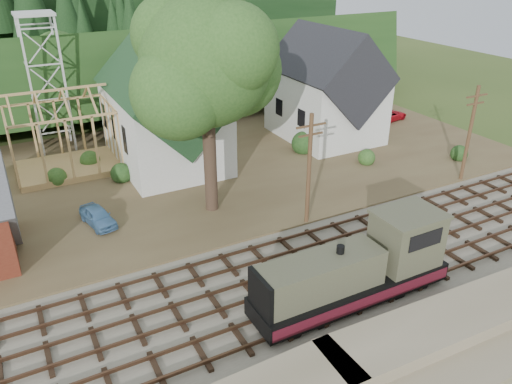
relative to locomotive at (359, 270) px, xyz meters
name	(u,v)px	position (x,y,z in m)	size (l,w,h in m)	color
ground	(251,296)	(-4.87, 3.00, -2.01)	(140.00, 140.00, 0.00)	#384C1E
railroad_bed	(251,295)	(-4.87, 3.00, -1.93)	(64.00, 11.00, 0.16)	#726B5B
village_flat	(152,175)	(-4.87, 21.00, -1.86)	(64.00, 26.00, 0.30)	brown
hillside	(93,105)	(-4.87, 45.00, -2.01)	(70.00, 28.00, 8.00)	#1E3F19
ridge	(70,78)	(-4.87, 61.00, -2.01)	(80.00, 20.00, 12.00)	black
church	(164,109)	(-2.87, 22.68, 3.17)	(8.40, 15.17, 13.00)	silver
farmhouse	(326,91)	(13.13, 22.00, 2.86)	(8.40, 10.80, 10.60)	silver
timber_frame	(63,137)	(-10.87, 25.00, 1.26)	(8.20, 6.20, 6.99)	tan
lattice_tower	(39,42)	(-10.87, 31.00, 8.02)	(3.20, 3.20, 12.12)	silver
big_tree	(208,70)	(-2.70, 13.08, 8.21)	(10.90, 8.40, 14.70)	#38281E
telegraph_pole_near	(309,169)	(2.13, 8.20, 2.24)	(2.20, 0.28, 8.00)	#4C331E
telegraph_pole_far	(470,133)	(17.13, 8.20, 2.24)	(2.20, 0.28, 8.00)	#4C331E
locomotive	(359,270)	(0.00, 0.00, 0.00)	(11.16, 2.79, 4.49)	black
car_blue	(98,216)	(-10.64, 14.47, -1.09)	(1.47, 3.64, 1.24)	#5587B7
car_red	(390,115)	(22.50, 22.79, -1.14)	(1.89, 4.09, 1.14)	red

